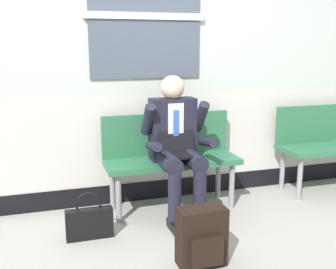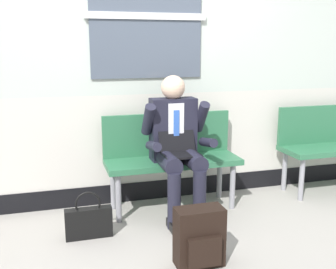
# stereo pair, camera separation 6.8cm
# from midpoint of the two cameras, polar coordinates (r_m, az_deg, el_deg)

# --- Properties ---
(ground_plane) EXTENTS (18.00, 18.00, 0.00)m
(ground_plane) POSITION_cam_midpoint_polar(r_m,az_deg,el_deg) (3.45, -0.34, -12.95)
(ground_plane) COLOR #9E9991
(station_wall) EXTENTS (6.86, 0.16, 3.11)m
(station_wall) POSITION_cam_midpoint_polar(r_m,az_deg,el_deg) (3.81, -3.38, 13.36)
(station_wall) COLOR beige
(station_wall) RESTS_ON ground
(bench_with_person) EXTENTS (1.21, 0.42, 0.86)m
(bench_with_person) POSITION_cam_midpoint_polar(r_m,az_deg,el_deg) (3.72, 0.90, -2.58)
(bench_with_person) COLOR #2D6B47
(bench_with_person) RESTS_ON ground
(person_seated) EXTENTS (0.57, 0.70, 1.22)m
(person_seated) POSITION_cam_midpoint_polar(r_m,az_deg,el_deg) (3.50, 1.85, -1.22)
(person_seated) COLOR #1E1E2D
(person_seated) RESTS_ON ground
(backpack) EXTENTS (0.33, 0.21, 0.41)m
(backpack) POSITION_cam_midpoint_polar(r_m,az_deg,el_deg) (2.85, 5.16, -14.26)
(backpack) COLOR black
(backpack) RESTS_ON ground
(handbag) EXTENTS (0.36, 0.08, 0.38)m
(handbag) POSITION_cam_midpoint_polar(r_m,az_deg,el_deg) (3.29, -10.49, -11.93)
(handbag) COLOR black
(handbag) RESTS_ON ground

